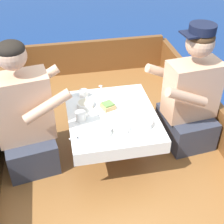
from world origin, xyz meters
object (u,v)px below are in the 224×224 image
person_port (26,120)px  sandwich (108,106)px  coffee_cup_starboard (84,93)px  person_starboard (190,99)px  coffee_cup_port (81,116)px

person_port → sandwich: person_port is taller
coffee_cup_starboard → person_starboard: bearing=-17.2°
sandwich → coffee_cup_starboard: same height
sandwich → person_starboard: bearing=-2.7°
person_starboard → coffee_cup_port: person_starboard is taller
person_port → sandwich: size_ratio=8.56×
person_starboard → coffee_cup_starboard: person_starboard is taller
person_port → coffee_cup_port: 0.40m
person_port → coffee_cup_port: size_ratio=9.81×
coffee_cup_starboard → person_port: bearing=-149.1°
person_starboard → coffee_cup_port: (-0.87, -0.06, 0.00)m
person_port → coffee_cup_starboard: (0.45, 0.27, 0.00)m
person_starboard → sandwich: bearing=-8.9°
person_starboard → coffee_cup_port: size_ratio=9.85×
sandwich → coffee_cup_port: coffee_cup_port is taller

